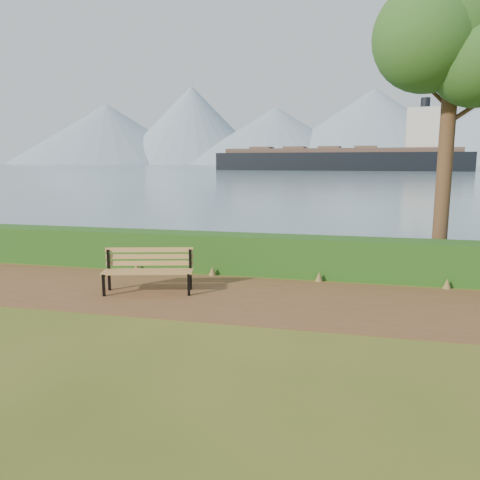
# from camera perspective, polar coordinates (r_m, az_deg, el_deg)

# --- Properties ---
(ground) EXTENTS (140.00, 140.00, 0.00)m
(ground) POSITION_cam_1_polar(r_m,az_deg,el_deg) (9.84, -0.56, -7.51)
(ground) COLOR #3E5017
(ground) RESTS_ON ground
(path) EXTENTS (40.00, 3.40, 0.01)m
(path) POSITION_cam_1_polar(r_m,az_deg,el_deg) (10.12, -0.16, -7.00)
(path) COLOR brown
(path) RESTS_ON ground
(hedge) EXTENTS (32.00, 0.85, 1.00)m
(hedge) POSITION_cam_1_polar(r_m,az_deg,el_deg) (12.19, 2.30, -1.74)
(hedge) COLOR #144413
(hedge) RESTS_ON ground
(water) EXTENTS (700.00, 510.00, 0.00)m
(water) POSITION_cam_1_polar(r_m,az_deg,el_deg) (269.17, 12.70, 8.77)
(water) COLOR slate
(water) RESTS_ON ground
(mountains) EXTENTS (585.00, 190.00, 70.00)m
(mountains) POSITION_cam_1_polar(r_m,az_deg,el_deg) (416.09, 11.73, 12.84)
(mountains) COLOR gray
(mountains) RESTS_ON ground
(bench) EXTENTS (2.04, 1.04, 0.98)m
(bench) POSITION_cam_1_polar(r_m,az_deg,el_deg) (10.60, -11.09, -3.27)
(bench) COLOR black
(bench) RESTS_ON ground
(tree) EXTENTS (3.90, 3.50, 8.09)m
(tree) POSITION_cam_1_polar(r_m,az_deg,el_deg) (13.52, 24.67, 22.09)
(tree) COLOR #392117
(tree) RESTS_ON ground
(cargo_ship) EXTENTS (76.14, 17.33, 22.91)m
(cargo_ship) POSITION_cam_1_polar(r_m,az_deg,el_deg) (148.53, 12.90, 9.58)
(cargo_ship) COLOR black
(cargo_ship) RESTS_ON ground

